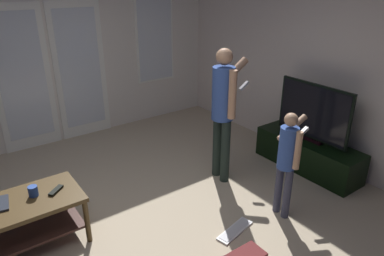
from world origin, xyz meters
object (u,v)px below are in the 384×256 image
object	(u,v)px
person_child	(288,156)
tv_remote_black	(56,190)
loose_keyboard	(235,230)
cup_near_edge	(33,191)
coffee_table	(20,215)
person_adult	(224,104)
flat_screen_tv	(313,113)
tv_stand	(308,154)

from	to	relation	value
person_child	tv_remote_black	bearing A→B (deg)	152.59
loose_keyboard	cup_near_edge	world-z (taller)	cup_near_edge
coffee_table	tv_remote_black	xyz separation A→B (m)	(0.33, -0.01, 0.14)
person_child	cup_near_edge	distance (m)	2.39
coffee_table	cup_near_edge	bearing A→B (deg)	12.36
tv_remote_black	person_adult	bearing A→B (deg)	-42.17
flat_screen_tv	loose_keyboard	size ratio (longest dim) A/B	2.16
cup_near_edge	tv_stand	bearing A→B (deg)	-11.05
flat_screen_tv	tv_remote_black	world-z (taller)	flat_screen_tv
tv_stand	loose_keyboard	size ratio (longest dim) A/B	3.00
coffee_table	tv_stand	bearing A→B (deg)	-10.02
tv_remote_black	coffee_table	bearing A→B (deg)	137.84
flat_screen_tv	cup_near_edge	bearing A→B (deg)	169.01
cup_near_edge	flat_screen_tv	bearing A→B (deg)	-10.99
coffee_table	tv_remote_black	world-z (taller)	tv_remote_black
flat_screen_tv	tv_remote_black	bearing A→B (deg)	169.22
tv_remote_black	loose_keyboard	bearing A→B (deg)	-74.41
tv_stand	cup_near_edge	xyz separation A→B (m)	(-3.14, 0.61, 0.33)
person_adult	tv_remote_black	size ratio (longest dim) A/B	9.36
tv_stand	person_child	size ratio (longest dim) A/B	1.22
tv_remote_black	tv_stand	bearing A→B (deg)	-50.54
cup_near_edge	tv_remote_black	distance (m)	0.19
coffee_table	tv_remote_black	size ratio (longest dim) A/B	6.28
person_adult	loose_keyboard	world-z (taller)	person_adult
loose_keyboard	cup_near_edge	bearing A→B (deg)	147.30
loose_keyboard	tv_remote_black	size ratio (longest dim) A/B	2.69
person_adult	cup_near_edge	size ratio (longest dim) A/B	16.51
flat_screen_tv	cup_near_edge	world-z (taller)	flat_screen_tv
person_child	loose_keyboard	distance (m)	0.89
flat_screen_tv	loose_keyboard	xyz separation A→B (m)	(-1.59, -0.39, -0.76)
tv_remote_black	cup_near_edge	bearing A→B (deg)	125.91
loose_keyboard	coffee_table	bearing A→B (deg)	150.45
person_adult	tv_stand	bearing A→B (deg)	-25.05
person_child	tv_remote_black	distance (m)	2.21
person_child	cup_near_edge	xyz separation A→B (m)	(-2.14, 1.06, -0.15)
flat_screen_tv	person_adult	world-z (taller)	person_adult
person_adult	coffee_table	bearing A→B (deg)	177.53
person_child	loose_keyboard	world-z (taller)	person_child
cup_near_edge	tv_remote_black	xyz separation A→B (m)	(0.18, -0.05, -0.04)
flat_screen_tv	tv_remote_black	distance (m)	3.02
tv_stand	loose_keyboard	bearing A→B (deg)	-166.48
loose_keyboard	tv_remote_black	world-z (taller)	tv_remote_black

